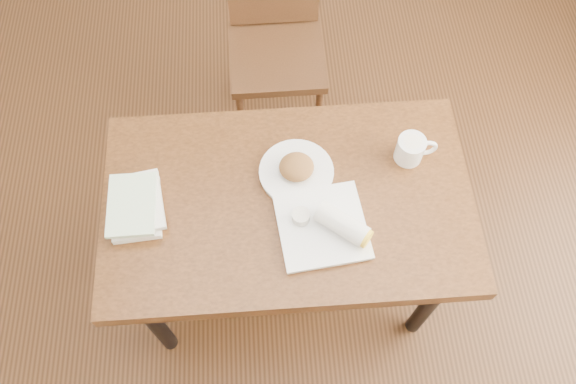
{
  "coord_description": "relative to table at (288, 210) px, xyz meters",
  "views": [
    {
      "loc": [
        -0.06,
        -0.84,
        2.42
      ],
      "look_at": [
        0.0,
        0.0,
        0.8
      ],
      "focal_mm": 35.0,
      "sensor_mm": 36.0,
      "label": 1
    }
  ],
  "objects": [
    {
      "name": "ground",
      "position": [
        0.0,
        0.0,
        -0.67
      ],
      "size": [
        4.0,
        5.0,
        0.01
      ],
      "primitive_type": "cube",
      "color": "#472814",
      "rests_on": "ground"
    },
    {
      "name": "plate_burrito",
      "position": [
        0.12,
        -0.12,
        0.12
      ],
      "size": [
        0.31,
        0.31,
        0.09
      ],
      "color": "white",
      "rests_on": "table"
    },
    {
      "name": "table",
      "position": [
        0.0,
        0.0,
        0.0
      ],
      "size": [
        1.24,
        0.74,
        0.75
      ],
      "color": "brown",
      "rests_on": "ground"
    },
    {
      "name": "chair_far",
      "position": [
        0.01,
        0.94,
        -0.11
      ],
      "size": [
        0.42,
        0.42,
        0.95
      ],
      "color": "#412512",
      "rests_on": "ground"
    },
    {
      "name": "plate_scone",
      "position": [
        0.04,
        0.09,
        0.11
      ],
      "size": [
        0.25,
        0.25,
        0.08
      ],
      "color": "white",
      "rests_on": "table"
    },
    {
      "name": "coffee_mug",
      "position": [
        0.43,
        0.14,
        0.14
      ],
      "size": [
        0.14,
        0.1,
        0.1
      ],
      "color": "white",
      "rests_on": "table"
    },
    {
      "name": "book_stack",
      "position": [
        -0.5,
        -0.01,
        0.12
      ],
      "size": [
        0.19,
        0.25,
        0.06
      ],
      "color": "white",
      "rests_on": "table"
    }
  ]
}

